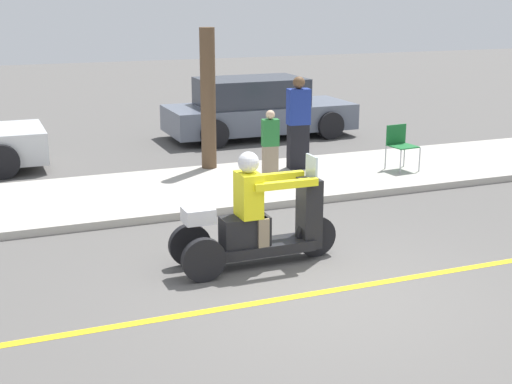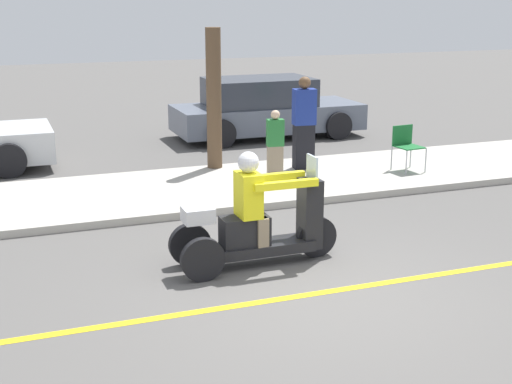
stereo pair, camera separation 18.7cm
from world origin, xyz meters
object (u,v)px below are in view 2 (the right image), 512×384
object	(u,v)px
parked_car_lot_right	(265,109)
spectator_far_back	(275,146)
motorcycle_trike	(256,224)
tree_trunk	(214,99)
spectator_end_of_line	(304,125)
folding_chair_curbside	(406,143)

from	to	relation	value
parked_car_lot_right	spectator_far_back	bearing A→B (deg)	-108.78
motorcycle_trike	spectator_far_back	distance (m)	3.87
tree_trunk	spectator_far_back	bearing A→B (deg)	-58.63
tree_trunk	spectator_end_of_line	bearing A→B (deg)	-23.33
parked_car_lot_right	folding_chair_curbside	bearing A→B (deg)	-76.51
motorcycle_trike	spectator_end_of_line	distance (m)	4.74
parked_car_lot_right	spectator_end_of_line	bearing A→B (deg)	-100.00
spectator_far_back	spectator_end_of_line	bearing A→B (deg)	34.69
spectator_end_of_line	motorcycle_trike	bearing A→B (deg)	-121.16
motorcycle_trike	parked_car_lot_right	world-z (taller)	motorcycle_trike
folding_chair_curbside	parked_car_lot_right	size ratio (longest dim) A/B	0.19
spectator_far_back	spectator_end_of_line	world-z (taller)	spectator_end_of_line
parked_car_lot_right	tree_trunk	size ratio (longest dim) A/B	1.70
parked_car_lot_right	motorcycle_trike	bearing A→B (deg)	-111.80
tree_trunk	parked_car_lot_right	bearing A→B (deg)	54.35
motorcycle_trike	folding_chair_curbside	world-z (taller)	motorcycle_trike
spectator_end_of_line	parked_car_lot_right	bearing A→B (deg)	80.00
spectator_end_of_line	folding_chair_curbside	bearing A→B (deg)	-23.92
motorcycle_trike	tree_trunk	bearing A→B (deg)	78.97
folding_chair_curbside	parked_car_lot_right	distance (m)	4.59
spectator_end_of_line	folding_chair_curbside	distance (m)	1.91
folding_chair_curbside	tree_trunk	xyz separation A→B (m)	(-3.25, 1.42, 0.79)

